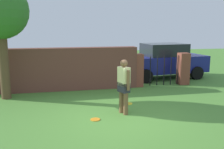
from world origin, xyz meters
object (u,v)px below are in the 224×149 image
(person, at_px, (124,84))
(car, at_px, (164,61))
(frisbee_orange, at_px, (95,119))
(tree, at_px, (0,12))
(frisbee_yellow, at_px, (128,104))

(person, relative_size, car, 0.37)
(car, height_order, frisbee_orange, car)
(person, height_order, frisbee_orange, person)
(frisbee_orange, bearing_deg, tree, 135.08)
(tree, relative_size, frisbee_orange, 15.01)
(car, xyz_separation_m, frisbee_orange, (-4.20, -5.17, -0.85))
(car, bearing_deg, tree, 12.60)
(tree, distance_m, frisbee_yellow, 5.33)
(car, relative_size, frisbee_yellow, 16.12)
(tree, bearing_deg, frisbee_orange, -44.92)
(tree, distance_m, car, 7.71)
(person, height_order, frisbee_yellow, person)
(person, distance_m, car, 5.83)
(car, bearing_deg, frisbee_orange, 44.96)
(car, relative_size, frisbee_orange, 16.12)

